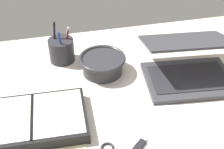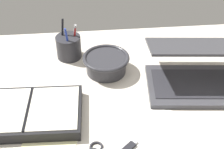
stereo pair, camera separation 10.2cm
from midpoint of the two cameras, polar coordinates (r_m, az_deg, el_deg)
The scene contains 7 objects.
desk_top at distance 100.74cm, azimuth 3.97°, elevation -6.76°, with size 140.00×100.00×2.00cm, color beige.
laptop at distance 111.24cm, azimuth 17.04°, elevation 0.37°, with size 33.20×31.67×15.67cm.
bowl at distance 112.58cm, azimuth 1.51°, elevation 2.02°, with size 16.94×16.94×6.64cm.
pen_cup at distance 120.46cm, azimuth -5.52°, elevation 5.01°, with size 9.49×9.49×15.29cm.
planner at distance 97.80cm, azimuth -12.07°, elevation -7.01°, with size 32.77×21.96×4.07cm.
paper_sheet_front at distance 91.66cm, azimuth 10.43°, elevation -12.38°, with size 18.24×28.95×0.16cm, color white.
usb_drive at distance 88.83cm, azimuth 6.19°, elevation -13.57°, with size 6.48×5.94×1.00cm.
Camera 2 is at (-8.94, -71.19, 71.73)cm, focal length 50.00 mm.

